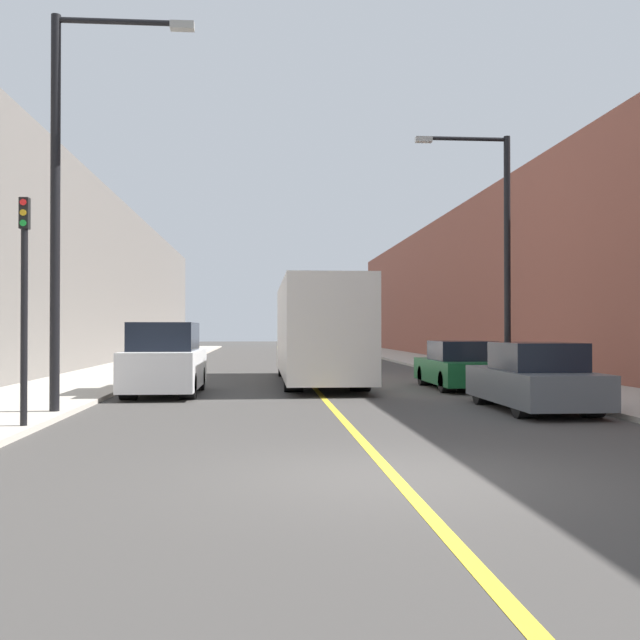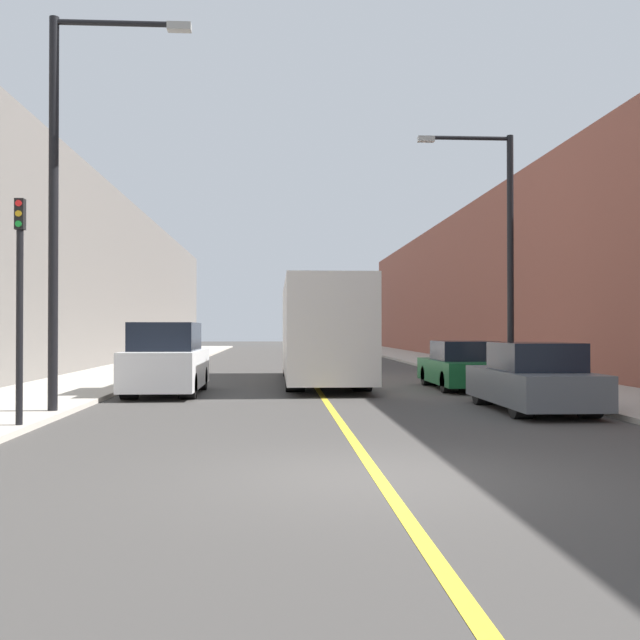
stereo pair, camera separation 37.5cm
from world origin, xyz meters
name	(u,v)px [view 2 (the right image)]	position (x,y,z in m)	size (l,w,h in m)	color
ground_plane	(379,478)	(0.00, 0.00, 0.00)	(200.00, 200.00, 0.00)	#3F3D3A
sidewalk_left	(157,363)	(-7.36, 30.00, 0.06)	(3.59, 72.00, 0.11)	#B2AA9E
sidewalk_right	(439,362)	(7.36, 30.00, 0.06)	(3.59, 72.00, 0.11)	#B2AA9E
building_row_left	(83,279)	(-11.16, 30.00, 4.40)	(4.00, 72.00, 8.79)	#66605B
building_row_right	(510,282)	(11.16, 30.00, 4.29)	(4.00, 72.00, 8.57)	brown
road_center_line	(300,363)	(0.00, 30.00, 0.00)	(0.16, 72.00, 0.01)	gold
bus	(321,330)	(0.27, 15.93, 1.77)	(2.47, 11.29, 3.32)	silver
parked_suv_left	(167,361)	(-4.25, 11.75, 0.91)	(1.90, 4.67, 1.98)	silver
car_right_near	(533,380)	(4.39, 7.09, 0.68)	(1.79, 4.52, 1.51)	#51565B
car_right_mid	(462,367)	(4.36, 13.16, 0.66)	(1.85, 4.54, 1.45)	#145128
street_lamp_left	(66,185)	(-5.61, 6.76, 4.79)	(2.93, 0.24, 8.19)	black
street_lamp_right	(502,241)	(5.59, 13.25, 4.48)	(2.93, 0.24, 7.58)	black
traffic_light	(20,301)	(-5.76, 4.44, 2.30)	(0.16, 0.18, 3.99)	black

